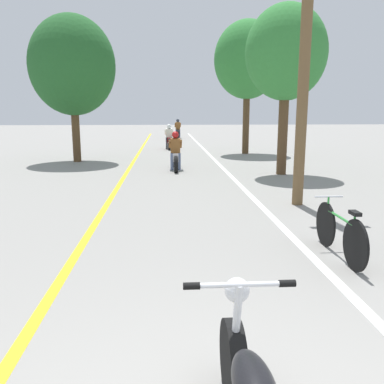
# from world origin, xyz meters

# --- Properties ---
(lane_stripe_center) EXTENTS (0.14, 48.00, 0.01)m
(lane_stripe_center) POSITION_xyz_m (-1.70, 12.35, 0.00)
(lane_stripe_center) COLOR yellow
(lane_stripe_center) RESTS_ON ground
(lane_stripe_edge) EXTENTS (0.14, 48.00, 0.01)m
(lane_stripe_edge) POSITION_xyz_m (1.77, 12.35, 0.00)
(lane_stripe_edge) COLOR white
(lane_stripe_edge) RESTS_ON ground
(utility_pole) EXTENTS (1.10, 0.24, 5.92)m
(utility_pole) POSITION_xyz_m (2.63, 7.25, 3.05)
(utility_pole) COLOR brown
(utility_pole) RESTS_ON ground
(roadside_tree_right_near) EXTENTS (2.61, 2.35, 5.41)m
(roadside_tree_right_near) POSITION_xyz_m (3.52, 11.68, 3.87)
(roadside_tree_right_near) COLOR #513A23
(roadside_tree_right_near) RESTS_ON ground
(roadside_tree_right_far) EXTENTS (3.20, 2.88, 6.32)m
(roadside_tree_right_far) POSITION_xyz_m (3.60, 18.36, 4.45)
(roadside_tree_right_far) COLOR #513A23
(roadside_tree_right_far) RESTS_ON ground
(roadside_tree_left) EXTENTS (3.44, 3.09, 5.85)m
(roadside_tree_left) POSITION_xyz_m (-4.05, 15.61, 3.86)
(roadside_tree_left) COLOR #513A23
(roadside_tree_left) RESTS_ON ground
(motorcycle_rider_lead) EXTENTS (0.50, 2.00, 1.38)m
(motorcycle_rider_lead) POSITION_xyz_m (0.00, 12.93, 0.53)
(motorcycle_rider_lead) COLOR black
(motorcycle_rider_lead) RESTS_ON ground
(motorcycle_rider_mid) EXTENTS (0.50, 2.13, 1.37)m
(motorcycle_rider_mid) POSITION_xyz_m (-0.15, 21.14, 0.52)
(motorcycle_rider_mid) COLOR black
(motorcycle_rider_mid) RESTS_ON ground
(motorcycle_rider_far) EXTENTS (0.50, 2.01, 1.48)m
(motorcycle_rider_far) POSITION_xyz_m (0.61, 29.94, 0.56)
(motorcycle_rider_far) COLOR black
(motorcycle_rider_far) RESTS_ON ground
(bicycle_parked) EXTENTS (0.44, 1.72, 0.82)m
(bicycle_parked) POSITION_xyz_m (2.14, 3.87, 0.38)
(bicycle_parked) COLOR black
(bicycle_parked) RESTS_ON ground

